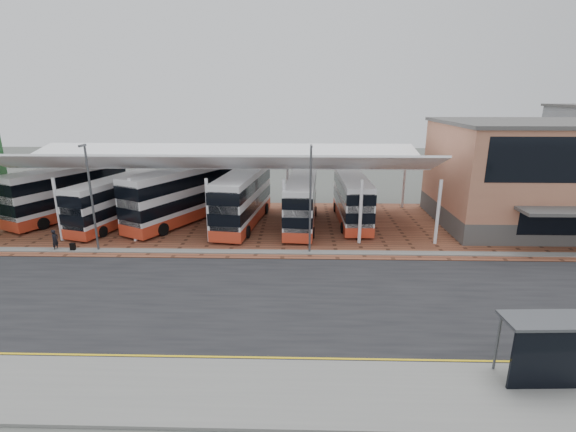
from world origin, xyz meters
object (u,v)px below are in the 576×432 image
object	(u,v)px
bus_0	(68,192)
bus_shelter	(554,346)
bus_2	(181,196)
bus_3	(243,199)
bus_1	(115,202)
terminal	(546,174)
pedestrian	(55,240)
bus_5	(352,200)
bus_4	(301,203)

from	to	relation	value
bus_0	bus_shelter	world-z (taller)	bus_0
bus_2	bus_3	distance (m)	5.77
bus_1	bus_2	world-z (taller)	bus_2
terminal	bus_1	xyz separation A→B (m)	(-38.26, -1.12, -2.49)
bus_3	pedestrian	size ratio (longest dim) A/B	7.35
bus_0	bus_5	xyz separation A→B (m)	(26.81, -0.94, -0.29)
bus_2	bus_0	bearing A→B (deg)	-158.85
bus_5	terminal	bearing A→B (deg)	-1.71
bus_4	bus_0	bearing A→B (deg)	177.80
bus_2	bus_4	size ratio (longest dim) A/B	1.14
bus_2	bus_shelter	bearing A→B (deg)	-18.68
terminal	bus_4	xyz separation A→B (m)	(-21.61, -1.10, -2.48)
terminal	bus_1	size ratio (longest dim) A/B	1.75
bus_0	bus_5	size ratio (longest dim) A/B	1.13
bus_4	bus_3	bearing A→B (deg)	179.23
bus_4	bus_shelter	world-z (taller)	bus_4
terminal	bus_2	distance (m)	32.65
bus_shelter	bus_1	bearing A→B (deg)	139.31
terminal	pedestrian	distance (m)	41.13
bus_2	bus_3	xyz separation A→B (m)	(5.74, -0.60, -0.11)
bus_2	bus_4	bearing A→B (deg)	22.50
bus_5	bus_3	bearing A→B (deg)	-175.28
bus_4	bus_shelter	size ratio (longest dim) A/B	3.00
bus_2	bus_3	size ratio (longest dim) A/B	1.02
bus_1	bus_3	bearing A→B (deg)	18.19
bus_3	bus_4	xyz separation A→B (m)	(5.23, -0.41, -0.24)
bus_5	pedestrian	world-z (taller)	bus_5
bus_5	bus_1	bearing A→B (deg)	-177.07
pedestrian	bus_shelter	world-z (taller)	bus_shelter
bus_2	bus_shelter	xyz separation A→B (m)	(20.95, -22.05, -0.68)
terminal	pedestrian	size ratio (longest dim) A/B	11.51
bus_3	bus_5	bearing A→B (deg)	13.17
bus_1	bus_3	distance (m)	11.42
bus_2	bus_5	size ratio (longest dim) A/B	1.15
pedestrian	terminal	bearing A→B (deg)	-67.90
bus_4	bus_shelter	xyz separation A→B (m)	(9.98, -21.04, -0.33)
bus_2	pedestrian	xyz separation A→B (m)	(-7.65, -7.54, -1.67)
pedestrian	bus_5	bearing A→B (deg)	-59.90
bus_2	pedestrian	world-z (taller)	bus_2
bus_4	bus_5	distance (m)	4.85
bus_1	bus_3	xyz separation A→B (m)	(11.41, 0.43, 0.25)
terminal	bus_shelter	xyz separation A→B (m)	(-11.63, -22.14, -2.81)
bus_1	bus_shelter	world-z (taller)	bus_1
bus_4	bus_5	xyz separation A→B (m)	(4.66, 1.37, -0.00)
terminal	bus_shelter	size ratio (longest dim) A/B	5.27
bus_5	bus_shelter	size ratio (longest dim) A/B	2.97
bus_1	bus_3	world-z (taller)	bus_3
bus_3	pedestrian	distance (m)	15.16
bus_4	pedestrian	xyz separation A→B (m)	(-18.62, -6.52, -1.32)
bus_5	bus_shelter	xyz separation A→B (m)	(5.33, -22.41, -0.33)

